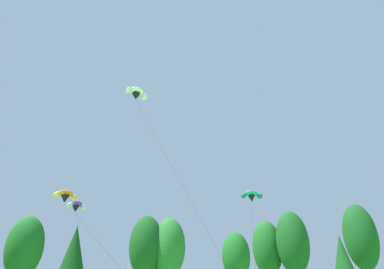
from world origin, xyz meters
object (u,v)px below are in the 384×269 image
at_px(parafoil_kite_high_purple, 76,206).
at_px(parafoil_kite_mid_white, 137,94).
at_px(parafoil_kite_far_teal, 252,196).
at_px(parafoil_kite_low_orange, 65,196).

height_order(parafoil_kite_high_purple, parafoil_kite_mid_white, parafoil_kite_mid_white).
relative_size(parafoil_kite_far_teal, parafoil_kite_low_orange, 0.73).
xyz_separation_m(parafoil_kite_mid_white, parafoil_kite_low_orange, (-6.15, 14.92, -10.44)).
distance_m(parafoil_kite_mid_white, parafoil_kite_low_orange, 19.22).
height_order(parafoil_kite_far_teal, parafoil_kite_low_orange, parafoil_kite_far_teal).
bearing_deg(parafoil_kite_far_teal, parafoil_kite_low_orange, 158.17).
relative_size(parafoil_kite_high_purple, parafoil_kite_far_teal, 1.33).
height_order(parafoil_kite_mid_white, parafoil_kite_low_orange, parafoil_kite_mid_white).
bearing_deg(parafoil_kite_far_teal, parafoil_kite_mid_white, -165.92).
bearing_deg(parafoil_kite_low_orange, parafoil_kite_high_purple, -20.18).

